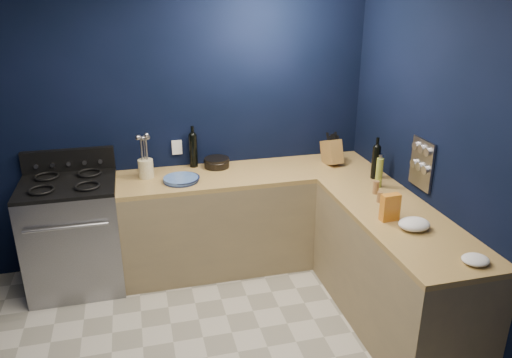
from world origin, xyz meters
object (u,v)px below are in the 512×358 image
object	(u,v)px
utensil_crock	(146,169)
knife_block	(332,152)
plate_stack	(181,179)
crouton_bag	(390,207)
gas_range	(75,236)

from	to	relation	value
utensil_crock	knife_block	distance (m)	1.68
plate_stack	crouton_bag	distance (m)	1.74
knife_block	utensil_crock	bearing A→B (deg)	170.96
plate_stack	utensil_crock	xyz separation A→B (m)	(-0.28, 0.17, 0.06)
utensil_crock	crouton_bag	xyz separation A→B (m)	(1.62, -1.27, 0.02)
gas_range	knife_block	distance (m)	2.38
plate_stack	knife_block	xyz separation A→B (m)	(1.40, 0.11, 0.09)
knife_block	crouton_bag	xyz separation A→B (m)	(-0.06, -1.21, -0.01)
gas_range	utensil_crock	bearing A→B (deg)	8.66
utensil_crock	knife_block	world-z (taller)	knife_block
plate_stack	knife_block	distance (m)	1.41
knife_block	crouton_bag	distance (m)	1.21
gas_range	plate_stack	xyz separation A→B (m)	(0.91, -0.07, 0.46)
utensil_crock	plate_stack	bearing A→B (deg)	-31.42
utensil_crock	crouton_bag	bearing A→B (deg)	-38.04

